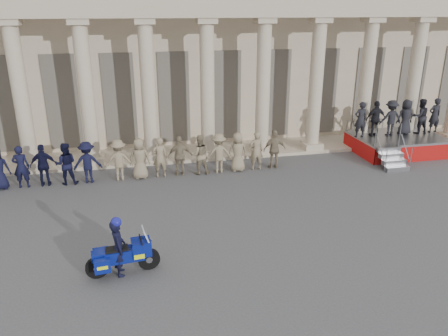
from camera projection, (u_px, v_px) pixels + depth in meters
ground at (214, 246)px, 13.04m from camera, size 90.00×90.00×0.00m
building at (164, 48)px, 24.99m from camera, size 40.00×12.50×9.00m
officer_rank at (55, 164)px, 17.27m from camera, size 18.87×0.65×1.71m
reviewing_stand at (398, 124)px, 21.03m from camera, size 4.62×4.02×2.56m
motorcycle at (123, 255)px, 11.54m from camera, size 1.96×0.83×1.26m
rider at (118, 246)px, 11.40m from camera, size 0.43×0.61×1.67m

